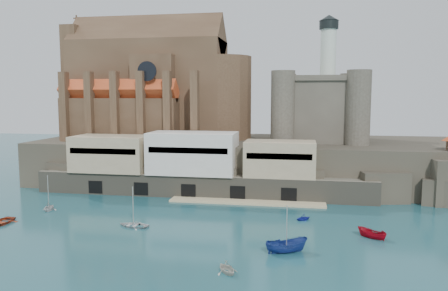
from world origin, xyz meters
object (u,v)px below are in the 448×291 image
Objects in this scene: church at (156,89)px; boat_2 at (286,252)px; castle_keep at (319,105)px; boat_1 at (227,273)px.

boat_2 is (34.58, -49.64, -22.13)m from church.
church is at bearing 178.89° from castle_keep.
church reaches higher than boat_1.
church is at bearing 11.77° from boat_2.
castle_keep reaches higher than boat_1.
boat_2 is (-5.63, -48.87, -18.31)m from castle_keep.
boat_2 is at bearing -55.14° from church.
church is 8.07× the size of boat_2.
castle_keep is at bearing -1.11° from church.
boat_1 is at bearing 116.95° from boat_2.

